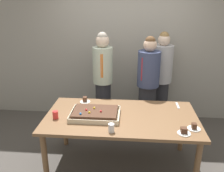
{
  "coord_description": "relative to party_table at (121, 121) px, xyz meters",
  "views": [
    {
      "loc": [
        0.11,
        -2.73,
        2.19
      ],
      "look_at": [
        -0.13,
        0.15,
        1.12
      ],
      "focal_mm": 37.81,
      "sensor_mm": 36.0,
      "label": 1
    }
  ],
  "objects": [
    {
      "name": "ground_plane",
      "position": [
        0.0,
        0.0,
        -0.69
      ],
      "size": [
        12.0,
        12.0,
        0.0
      ],
      "primitive_type": "plane",
      "color": "#4C4742"
    },
    {
      "name": "interior_back_panel",
      "position": [
        0.0,
        1.6,
        0.81
      ],
      "size": [
        8.0,
        0.12,
        3.0
      ],
      "primitive_type": "cube",
      "color": "#9E998E",
      "rests_on": "ground_plane"
    },
    {
      "name": "party_table",
      "position": [
        0.0,
        0.0,
        0.0
      ],
      "size": [
        1.96,
        1.03,
        0.77
      ],
      "color": "brown",
      "rests_on": "ground_plane"
    },
    {
      "name": "sheet_cake",
      "position": [
        -0.33,
        -0.05,
        0.12
      ],
      "size": [
        0.63,
        0.44,
        0.11
      ],
      "color": "beige",
      "rests_on": "party_table"
    },
    {
      "name": "plated_slice_near_left",
      "position": [
        0.72,
        -0.37,
        0.1
      ],
      "size": [
        0.15,
        0.15,
        0.07
      ],
      "color": "white",
      "rests_on": "party_table"
    },
    {
      "name": "plated_slice_near_right",
      "position": [
        -0.55,
        0.38,
        0.1
      ],
      "size": [
        0.15,
        0.15,
        0.08
      ],
      "color": "white",
      "rests_on": "party_table"
    },
    {
      "name": "plated_slice_far_left",
      "position": [
        0.86,
        -0.27,
        0.1
      ],
      "size": [
        0.15,
        0.15,
        0.08
      ],
      "color": "white",
      "rests_on": "party_table"
    },
    {
      "name": "drink_cup_nearest",
      "position": [
        -0.09,
        -0.4,
        0.13
      ],
      "size": [
        0.07,
        0.07,
        0.1
      ],
      "primitive_type": "cylinder",
      "color": "white",
      "rests_on": "party_table"
    },
    {
      "name": "drink_cup_middle",
      "position": [
        -0.82,
        -0.14,
        0.13
      ],
      "size": [
        0.07,
        0.07,
        0.1
      ],
      "primitive_type": "cylinder",
      "color": "red",
      "rests_on": "party_table"
    },
    {
      "name": "cake_server_utensil",
      "position": [
        0.78,
        0.37,
        0.08
      ],
      "size": [
        0.03,
        0.2,
        0.01
      ],
      "primitive_type": "cube",
      "color": "silver",
      "rests_on": "party_table"
    },
    {
      "name": "person_serving_front",
      "position": [
        0.64,
        1.25,
        0.18
      ],
      "size": [
        0.35,
        0.35,
        1.69
      ],
      "rotation": [
        0.0,
        0.0,
        -2.21
      ],
      "color": "#28282D",
      "rests_on": "ground_plane"
    },
    {
      "name": "person_green_shirt_behind",
      "position": [
        -0.35,
        0.96,
        0.21
      ],
      "size": [
        0.32,
        0.32,
        1.72
      ],
      "rotation": [
        0.0,
        0.0,
        -1.55
      ],
      "color": "#28282D",
      "rests_on": "ground_plane"
    },
    {
      "name": "person_striped_tie_right",
      "position": [
        0.39,
        0.87,
        0.17
      ],
      "size": [
        0.35,
        0.35,
        1.67
      ],
      "rotation": [
        0.0,
        0.0,
        -2.23
      ],
      "color": "#28282D",
      "rests_on": "ground_plane"
    }
  ]
}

